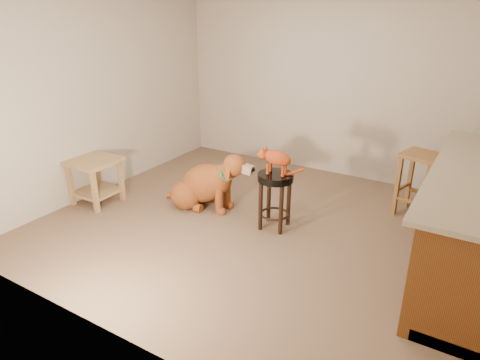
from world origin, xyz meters
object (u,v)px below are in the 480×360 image
Objects in this scene: padded_stool at (275,190)px; side_table at (95,174)px; tabby_kitten at (275,158)px; wood_stool at (418,184)px; golden_retriever at (205,184)px.

side_table is at bearing -165.55° from padded_stool.
tabby_kitten reaches higher than padded_stool.
padded_stool reaches higher than side_table.
tabby_kitten is (-0.01, 0.00, 0.35)m from padded_stool.
tabby_kitten is at bearing 14.53° from side_table.
wood_stool is at bearing 36.04° from tabby_kitten.
wood_stool is 1.71m from tabby_kitten.
wood_stool is at bearing 26.08° from side_table.
side_table is 1.14× the size of tabby_kitten.
padded_stool is 1.65m from wood_stool.
padded_stool is 1.27× the size of tabby_kitten.
golden_retriever reaches higher than padded_stool.
padded_stool is 2.20m from side_table.
golden_retriever is at bearing 172.50° from tabby_kitten.
padded_stool is at bearing -5.72° from tabby_kitten.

